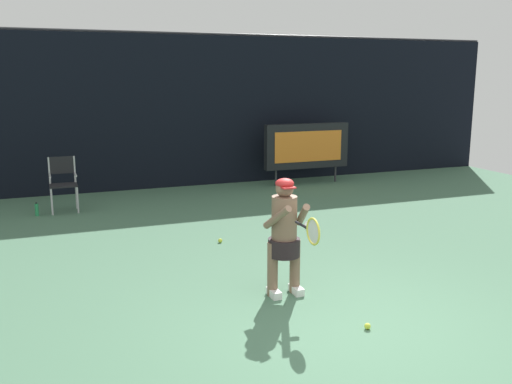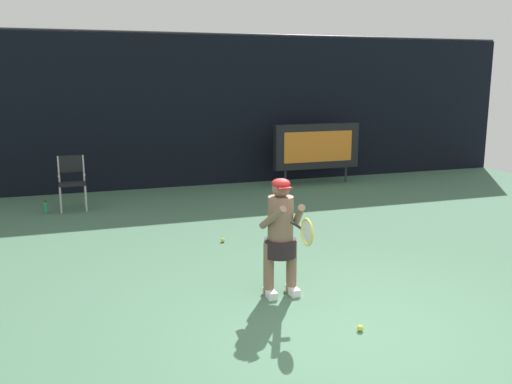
# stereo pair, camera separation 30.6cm
# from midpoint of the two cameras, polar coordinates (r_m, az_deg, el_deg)

# --- Properties ---
(ground) EXTENTS (18.00, 22.00, 0.03)m
(ground) POSITION_cam_midpoint_polar(r_m,az_deg,el_deg) (6.02, 11.22, -14.77)
(ground) COLOR #456C52
(backdrop_screen) EXTENTS (18.00, 0.12, 3.66)m
(backdrop_screen) POSITION_cam_midpoint_polar(r_m,az_deg,el_deg) (13.63, -7.08, 8.10)
(backdrop_screen) COLOR black
(backdrop_screen) RESTS_ON ground
(scoreboard) EXTENTS (2.20, 0.21, 1.50)m
(scoreboard) POSITION_cam_midpoint_polar(r_m,az_deg,el_deg) (13.95, 6.82, 4.63)
(scoreboard) COLOR black
(scoreboard) RESTS_ON ground
(umpire_chair) EXTENTS (0.52, 0.44, 1.08)m
(umpire_chair) POSITION_cam_midpoint_polar(r_m,az_deg,el_deg) (11.78, -17.50, 1.25)
(umpire_chair) COLOR #B7B7BC
(umpire_chair) RESTS_ON ground
(water_bottle) EXTENTS (0.07, 0.07, 0.27)m
(water_bottle) POSITION_cam_midpoint_polar(r_m,az_deg,el_deg) (11.66, -19.88, -1.51)
(water_bottle) COLOR #299053
(water_bottle) RESTS_ON ground
(tennis_player) EXTENTS (0.53, 0.60, 1.46)m
(tennis_player) POSITION_cam_midpoint_polar(r_m,az_deg,el_deg) (6.81, 3.83, -4.17)
(tennis_player) COLOR white
(tennis_player) RESTS_ON ground
(tennis_racket) EXTENTS (0.03, 0.60, 0.31)m
(tennis_racket) POSITION_cam_midpoint_polar(r_m,az_deg,el_deg) (6.22, 6.53, -4.02)
(tennis_racket) COLOR black
(tennis_ball_loose) EXTENTS (0.07, 0.07, 0.07)m
(tennis_ball_loose) POSITION_cam_midpoint_polar(r_m,az_deg,el_deg) (9.15, -2.43, -4.92)
(tennis_ball_loose) COLOR #CCDB3D
(tennis_ball_loose) RESTS_ON ground
(tennis_ball_spare) EXTENTS (0.07, 0.07, 0.07)m
(tennis_ball_spare) POSITION_cam_midpoint_polar(r_m,az_deg,el_deg) (6.23, 11.97, -13.39)
(tennis_ball_spare) COLOR #CCDB3D
(tennis_ball_spare) RESTS_ON ground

